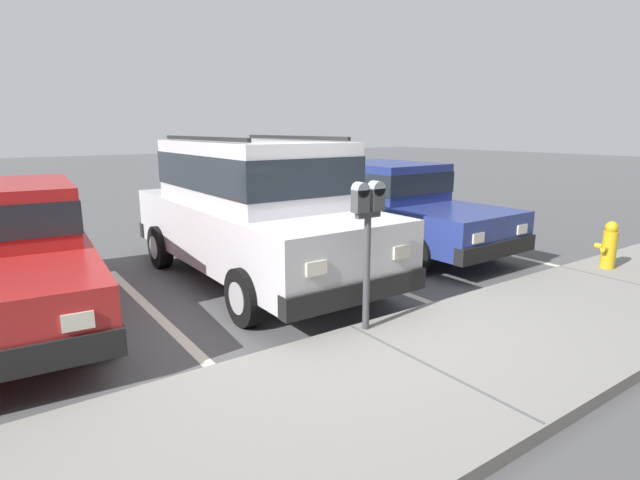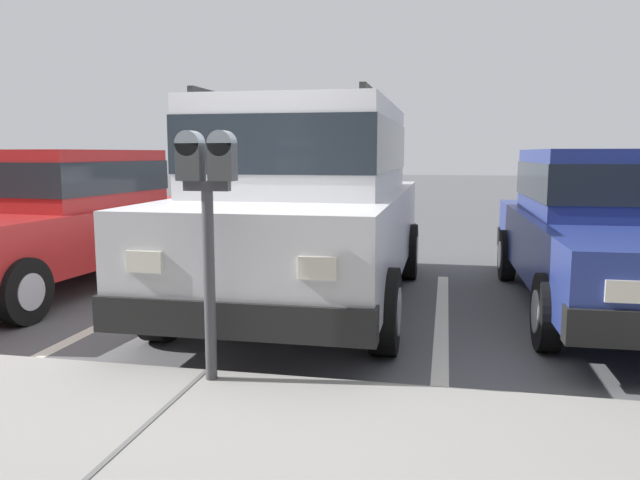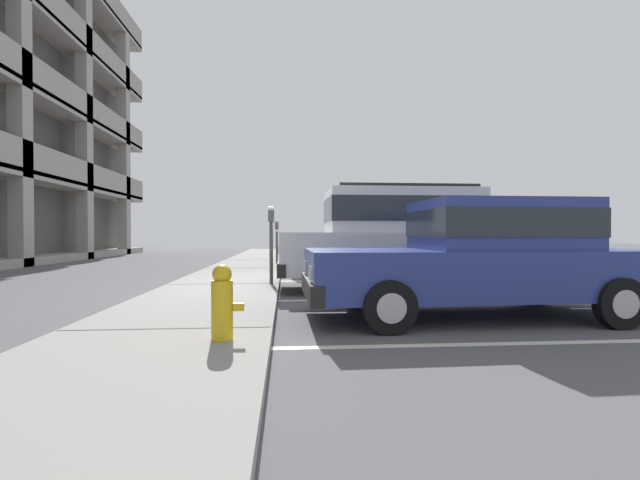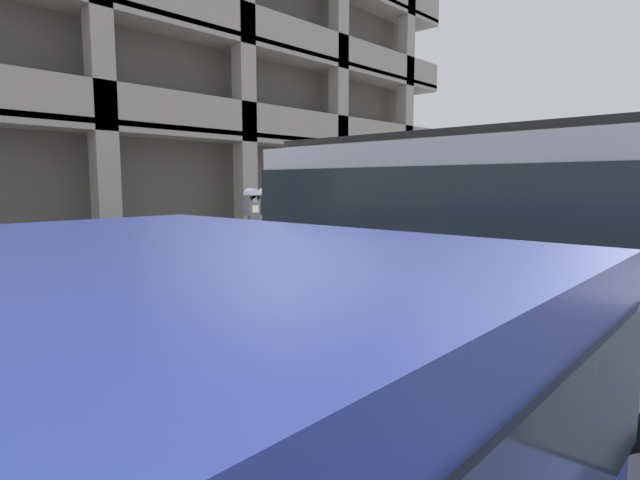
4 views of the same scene
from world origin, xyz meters
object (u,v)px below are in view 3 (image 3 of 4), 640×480
at_px(red_sedan, 483,255).
at_px(fire_hydrant, 222,303).
at_px(dark_hatchback, 378,244).
at_px(silver_suv, 399,235).
at_px(parking_meter_far, 277,235).
at_px(blue_coupe, 359,242).
at_px(parking_meter_near, 271,227).

height_order(red_sedan, fire_hydrant, red_sedan).
height_order(dark_hatchback, fire_hydrant, dark_hatchback).
distance_m(silver_suv, parking_meter_far, 6.47).
bearing_deg(dark_hatchback, fire_hydrant, 161.96).
xyz_separation_m(red_sedan, parking_meter_far, (8.86, 2.91, 0.24)).
height_order(red_sedan, blue_coupe, same).
bearing_deg(fire_hydrant, parking_meter_far, -1.54).
bearing_deg(fire_hydrant, blue_coupe, -16.61).
distance_m(parking_meter_near, parking_meter_far, 5.88).
relative_size(blue_coupe, parking_meter_far, 3.15).
distance_m(red_sedan, parking_meter_near, 4.17).
relative_size(red_sedan, dark_hatchback, 0.98).
height_order(dark_hatchback, parking_meter_far, parking_meter_far).
bearing_deg(silver_suv, parking_meter_far, 23.28).
bearing_deg(parking_meter_far, silver_suv, -156.70).
distance_m(dark_hatchback, fire_hydrant, 7.98).
bearing_deg(silver_suv, dark_hatchback, -4.54).
bearing_deg(parking_meter_far, fire_hydrant, 178.46).
height_order(blue_coupe, fire_hydrant, blue_coupe).
bearing_deg(silver_suv, fire_hydrant, 146.88).
bearing_deg(parking_meter_near, parking_meter_far, 0.19).
bearing_deg(fire_hydrant, red_sedan, -65.64).
xyz_separation_m(red_sedan, parking_meter_near, (2.98, 2.89, 0.43)).
relative_size(dark_hatchback, parking_meter_far, 3.23).
relative_size(silver_suv, dark_hatchback, 1.04).
bearing_deg(silver_suv, parking_meter_near, 88.51).
xyz_separation_m(red_sedan, fire_hydrant, (-1.44, 3.18, -0.36)).
height_order(dark_hatchback, parking_meter_near, parking_meter_near).
xyz_separation_m(parking_meter_near, fire_hydrant, (-4.42, 0.30, -0.78)).
bearing_deg(red_sedan, parking_meter_near, 43.09).
relative_size(blue_coupe, fire_hydrant, 6.42).
xyz_separation_m(blue_coupe, parking_meter_far, (0.05, 2.78, 0.24)).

